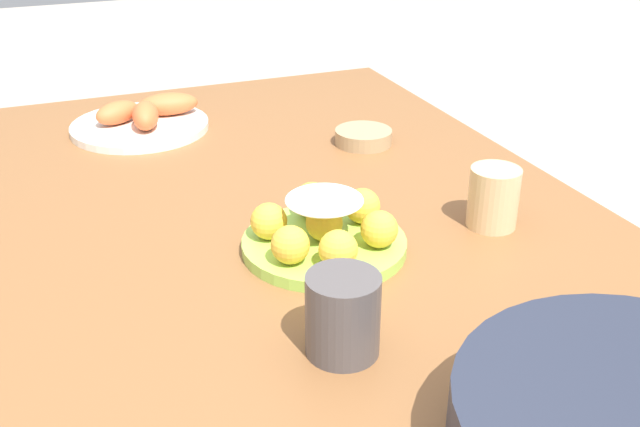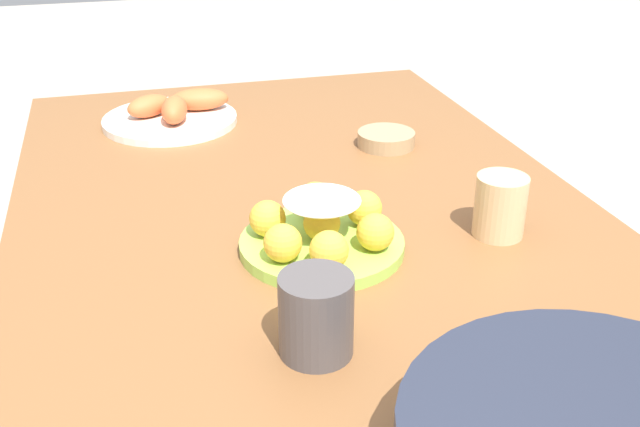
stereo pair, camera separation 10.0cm
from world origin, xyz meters
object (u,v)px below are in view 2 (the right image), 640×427
sauce_bowl (386,138)px  cup_near (316,316)px  cake_plate (322,231)px  seafood_platter (173,114)px  cup_far (500,206)px  dining_table (318,289)px

sauce_bowl → cup_near: cup_near is taller
sauce_bowl → cup_near: bearing=-26.8°
cake_plate → seafood_platter: bearing=-165.8°
cup_far → cake_plate: bearing=-94.4°
sauce_bowl → cake_plate: bearing=-32.1°
cake_plate → cup_far: size_ratio=2.54×
sauce_bowl → cup_far: cup_far is taller
cup_far → sauce_bowl: bearing=-174.5°
cup_far → seafood_platter: bearing=-146.2°
cake_plate → cup_near: cup_near is taller
sauce_bowl → dining_table: bearing=-35.8°
cake_plate → seafood_platter: cake_plate is taller
sauce_bowl → cup_far: bearing=5.5°
cake_plate → sauce_bowl: size_ratio=2.15×
seafood_platter → cup_near: cup_near is taller
sauce_bowl → seafood_platter: 0.42m
cake_plate → sauce_bowl: 0.40m
dining_table → seafood_platter: size_ratio=5.75×
cake_plate → cup_far: cup_far is taller
sauce_bowl → seafood_platter: bearing=-122.2°
dining_table → cup_near: cup_near is taller
seafood_platter → cup_far: 0.70m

